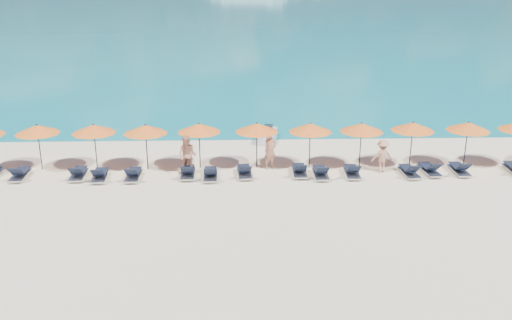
{
  "coord_description": "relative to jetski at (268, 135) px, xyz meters",
  "views": [
    {
      "loc": [
        -0.78,
        -20.79,
        9.37
      ],
      "look_at": [
        0.0,
        3.0,
        1.2
      ],
      "focal_mm": 40.0,
      "sensor_mm": 36.0,
      "label": 1
    }
  ],
  "objects": [
    {
      "name": "ground",
      "position": [
        -0.88,
        -9.78,
        -0.33
      ],
      "size": [
        1400.0,
        1400.0,
        0.0
      ],
      "primitive_type": "plane",
      "color": "beige"
    },
    {
      "name": "headland_small",
      "position": [
        -150.88,
        550.22,
        -35.33
      ],
      "size": [
        162.0,
        126.0,
        85.5
      ],
      "color": "black",
      "rests_on": "ground"
    },
    {
      "name": "jetski",
      "position": [
        0.0,
        0.0,
        0.0
      ],
      "size": [
        1.22,
        2.36,
        0.8
      ],
      "rotation": [
        0.0,
        0.0,
        -0.18
      ],
      "color": "silver",
      "rests_on": "ground"
    },
    {
      "name": "beachgoer_a",
      "position": [
        -0.13,
        -4.57,
        0.6
      ],
      "size": [
        0.81,
        0.74,
        1.86
      ],
      "primitive_type": "imported",
      "rotation": [
        0.0,
        0.0,
        0.56
      ],
      "color": "tan",
      "rests_on": "ground"
    },
    {
      "name": "beachgoer_b",
      "position": [
        -4.04,
        -5.29,
        0.62
      ],
      "size": [
        1.05,
        0.82,
        1.9
      ],
      "primitive_type": "imported",
      "rotation": [
        0.0,
        0.0,
        -0.36
      ],
      "color": "tan",
      "rests_on": "ground"
    },
    {
      "name": "beachgoer_c",
      "position": [
        5.15,
        -5.22,
        0.46
      ],
      "size": [
        1.05,
        0.53,
        1.58
      ],
      "primitive_type": "imported",
      "rotation": [
        0.0,
        0.0,
        3.2
      ],
      "color": "tan",
      "rests_on": "ground"
    },
    {
      "name": "umbrella_1",
      "position": [
        -11.14,
        -4.36,
        1.69
      ],
      "size": [
        2.1,
        2.1,
        2.28
      ],
      "color": "black",
      "rests_on": "ground"
    },
    {
      "name": "umbrella_2",
      "position": [
        -8.49,
        -4.37,
        1.69
      ],
      "size": [
        2.1,
        2.1,
        2.28
      ],
      "color": "black",
      "rests_on": "ground"
    },
    {
      "name": "umbrella_3",
      "position": [
        -6.04,
        -4.52,
        1.69
      ],
      "size": [
        2.1,
        2.1,
        2.28
      ],
      "color": "black",
      "rests_on": "ground"
    },
    {
      "name": "umbrella_4",
      "position": [
        -3.52,
        -4.35,
        1.69
      ],
      "size": [
        2.1,
        2.1,
        2.28
      ],
      "color": "black",
      "rests_on": "ground"
    },
    {
      "name": "umbrella_5",
      "position": [
        -0.77,
        -4.39,
        1.69
      ],
      "size": [
        2.1,
        2.1,
        2.28
      ],
      "color": "black",
      "rests_on": "ground"
    },
    {
      "name": "umbrella_6",
      "position": [
        1.78,
        -4.5,
        1.69
      ],
      "size": [
        2.1,
        2.1,
        2.28
      ],
      "color": "black",
      "rests_on": "ground"
    },
    {
      "name": "umbrella_7",
      "position": [
        4.23,
        -4.55,
        1.69
      ],
      "size": [
        2.1,
        2.1,
        2.28
      ],
      "color": "black",
      "rests_on": "ground"
    },
    {
      "name": "umbrella_8",
      "position": [
        6.73,
        -4.47,
        1.69
      ],
      "size": [
        2.1,
        2.1,
        2.28
      ],
      "color": "black",
      "rests_on": "ground"
    },
    {
      "name": "umbrella_9",
      "position": [
        9.39,
        -4.54,
        1.69
      ],
      "size": [
        2.1,
        2.1,
        2.28
      ],
      "color": "black",
      "rests_on": "ground"
    },
    {
      "name": "lounger_2",
      "position": [
        -11.78,
        -5.55,
        -0.09
      ],
      "size": [
        0.7,
        1.73,
        0.66
      ],
      "rotation": [
        0.0,
        0.0,
        0.05
      ],
      "color": "silver",
      "rests_on": "ground"
    },
    {
      "name": "lounger_3",
      "position": [
        -9.08,
        -5.58,
        -0.09
      ],
      "size": [
        0.7,
        1.73,
        0.66
      ],
      "rotation": [
        0.0,
        0.0,
        0.05
      ],
      "color": "silver",
      "rests_on": "ground"
    },
    {
      "name": "lounger_4",
      "position": [
        -8.05,
        -5.81,
        -0.09
      ],
      "size": [
        0.75,
        1.74,
        0.66
      ],
      "rotation": [
        0.0,
        0.0,
        0.08
      ],
      "color": "silver",
      "rests_on": "ground"
    },
    {
      "name": "lounger_5",
      "position": [
        -6.52,
        -5.79,
        -0.09
      ],
      "size": [
        0.63,
        1.7,
        0.66
      ],
      "rotation": [
        0.0,
        0.0,
        0.01
      ],
      "color": "silver",
      "rests_on": "ground"
    },
    {
      "name": "lounger_6",
      "position": [
        -4.03,
        -5.57,
        -0.09
      ],
      "size": [
        0.65,
        1.71,
        0.66
      ],
      "rotation": [
        0.0,
        0.0,
        0.02
      ],
      "color": "silver",
      "rests_on": "ground"
    },
    {
      "name": "lounger_7",
      "position": [
        -2.96,
        -5.85,
        -0.09
      ],
      "size": [
        0.67,
        1.72,
        0.66
      ],
      "rotation": [
        0.0,
        0.0,
        0.03
      ],
      "color": "silver",
      "rests_on": "ground"
    },
    {
      "name": "lounger_8",
      "position": [
        -1.38,
        -5.57,
        -0.09
      ],
      "size": [
        0.73,
        1.74,
        0.66
      ],
      "rotation": [
        0.0,
        0.0,
        0.06
      ],
      "color": "silver",
      "rests_on": "ground"
    },
    {
      "name": "lounger_9",
      "position": [
        1.21,
        -5.51,
        -0.09
      ],
      "size": [
        0.66,
        1.71,
        0.66
      ],
      "rotation": [
        0.0,
        0.0,
        -0.02
      ],
      "color": "silver",
      "rests_on": "ground"
    },
    {
      "name": "lounger_10",
      "position": [
        2.16,
        -5.83,
        -0.09
      ],
      "size": [
        0.63,
        1.7,
        0.66
      ],
      "rotation": [
        0.0,
        0.0,
        0.0
      ],
      "color": "silver",
      "rests_on": "ground"
    },
    {
      "name": "lounger_11",
      "position": [
        3.65,
        -5.73,
        -0.09
      ],
      "size": [
        0.69,
        1.72,
        0.66
      ],
      "rotation": [
        0.0,
        0.0,
        -0.04
      ],
      "color": "silver",
      "rests_on": "ground"
    },
    {
      "name": "lounger_12",
      "position": [
        6.34,
        -5.78,
        -0.09
      ],
      "size": [
        0.72,
        1.74,
        0.66
      ],
      "rotation": [
        0.0,
        0.0,
        0.06
      ],
      "color": "silver",
      "rests_on": "ground"
    },
    {
      "name": "lounger_13",
      "position": [
        7.37,
        -5.55,
        -0.09
      ],
      "size": [
        0.77,
        1.75,
        0.66
      ],
      "rotation": [
        0.0,
        0.0,
        0.09
      ],
      "color": "silver",
      "rests_on": "ground"
    },
    {
      "name": "lounger_14",
      "position": [
        8.8,
        -5.56,
        -0.09
      ],
      "size": [
        0.66,
        1.71,
        0.66
      ],
      "rotation": [
        0.0,
        0.0,
        -0.02
      ],
      "color": "silver",
      "rests_on": "ground"
    }
  ]
}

